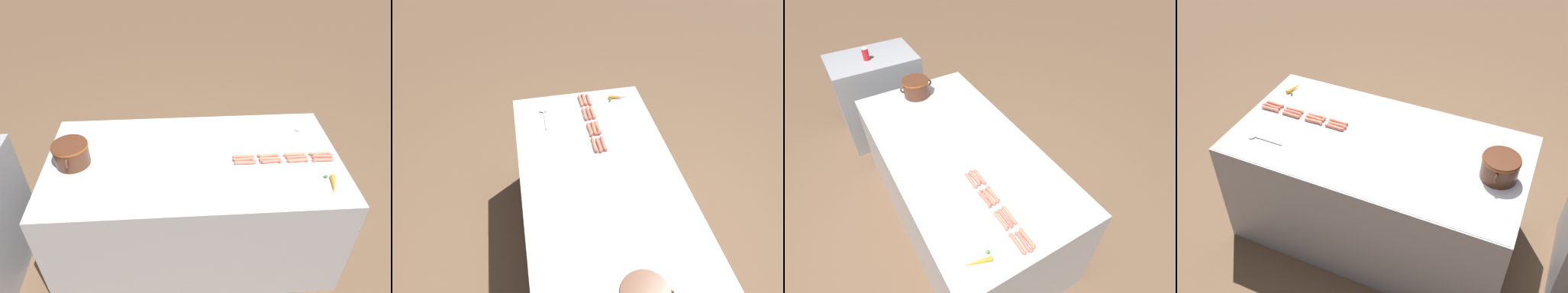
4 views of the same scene
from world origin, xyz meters
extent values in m
plane|color=brown|center=(0.00, 0.00, 0.00)|extent=(20.00, 20.00, 0.00)
cube|color=#9EA0A5|center=(0.00, 0.00, 0.46)|extent=(1.07, 2.08, 0.91)
cube|color=silver|center=(0.00, 0.00, 0.91)|extent=(1.05, 2.04, 0.00)
cylinder|color=#CB614B|center=(-0.09, -0.90, 0.93)|extent=(0.03, 0.13, 0.03)
sphere|color=#CB614B|center=(-0.09, -0.97, 0.93)|extent=(0.03, 0.03, 0.03)
sphere|color=#CB614B|center=(-0.09, -0.84, 0.93)|extent=(0.03, 0.03, 0.03)
cylinder|color=#C0664C|center=(-0.08, -0.73, 0.93)|extent=(0.03, 0.13, 0.03)
sphere|color=#C0664C|center=(-0.09, -0.79, 0.93)|extent=(0.03, 0.03, 0.03)
sphere|color=#C0664C|center=(-0.08, -0.66, 0.93)|extent=(0.03, 0.03, 0.03)
cylinder|color=#CC5A49|center=(-0.08, -0.54, 0.93)|extent=(0.04, 0.13, 0.03)
sphere|color=#CC5A49|center=(-0.09, -0.60, 0.93)|extent=(0.03, 0.03, 0.03)
sphere|color=#CC5A49|center=(-0.08, -0.47, 0.93)|extent=(0.03, 0.03, 0.03)
cylinder|color=#C25D4D|center=(-0.09, -0.35, 0.93)|extent=(0.03, 0.13, 0.03)
sphere|color=#C25D4D|center=(-0.08, -0.42, 0.93)|extent=(0.03, 0.03, 0.03)
sphere|color=#C25D4D|center=(-0.09, -0.29, 0.93)|extent=(0.03, 0.03, 0.03)
cylinder|color=#C75D4D|center=(-0.05, -0.91, 0.93)|extent=(0.03, 0.13, 0.03)
sphere|color=#C75D4D|center=(-0.05, -0.98, 0.93)|extent=(0.03, 0.03, 0.03)
sphere|color=#C75D4D|center=(-0.05, -0.85, 0.93)|extent=(0.03, 0.03, 0.03)
cylinder|color=#CC594B|center=(-0.05, -0.73, 0.93)|extent=(0.03, 0.13, 0.03)
sphere|color=#CC594B|center=(-0.05, -0.79, 0.93)|extent=(0.03, 0.03, 0.03)
sphere|color=#CC594B|center=(-0.05, -0.66, 0.93)|extent=(0.03, 0.03, 0.03)
cylinder|color=#C6644E|center=(-0.05, -0.53, 0.93)|extent=(0.03, 0.13, 0.03)
sphere|color=#C6644E|center=(-0.05, -0.60, 0.93)|extent=(0.03, 0.03, 0.03)
sphere|color=#C6644E|center=(-0.06, -0.47, 0.93)|extent=(0.03, 0.03, 0.03)
cylinder|color=#C75E49|center=(-0.05, -0.35, 0.93)|extent=(0.03, 0.13, 0.03)
sphere|color=#C75E49|center=(-0.05, -0.41, 0.93)|extent=(0.03, 0.03, 0.03)
sphere|color=#C75E49|center=(-0.05, -0.28, 0.93)|extent=(0.03, 0.03, 0.03)
cylinder|color=#CB684F|center=(-0.02, -0.90, 0.93)|extent=(0.03, 0.13, 0.03)
sphere|color=#CB684F|center=(-0.02, -0.97, 0.93)|extent=(0.03, 0.03, 0.03)
sphere|color=#CB684F|center=(-0.02, -0.84, 0.93)|extent=(0.03, 0.03, 0.03)
cylinder|color=#CC6850|center=(-0.02, -0.72, 0.93)|extent=(0.03, 0.13, 0.03)
sphere|color=#CC6850|center=(-0.02, -0.78, 0.93)|extent=(0.03, 0.03, 0.03)
sphere|color=#CC6850|center=(-0.02, -0.65, 0.93)|extent=(0.03, 0.03, 0.03)
cylinder|color=#CA6448|center=(-0.02, -0.53, 0.93)|extent=(0.03, 0.13, 0.03)
sphere|color=#CA6448|center=(-0.02, -0.59, 0.93)|extent=(0.03, 0.03, 0.03)
sphere|color=#CA6448|center=(-0.02, -0.47, 0.93)|extent=(0.03, 0.03, 0.03)
cylinder|color=#C6634E|center=(-0.02, -0.35, 0.93)|extent=(0.03, 0.13, 0.03)
sphere|color=#C6634E|center=(-0.02, -0.42, 0.93)|extent=(0.03, 0.03, 0.03)
sphere|color=#C6634E|center=(-0.02, -0.29, 0.93)|extent=(0.03, 0.03, 0.03)
cylinder|color=#472616|center=(0.00, 0.84, 1.00)|extent=(0.24, 0.24, 0.16)
torus|color=brown|center=(0.00, 0.84, 1.07)|extent=(0.25, 0.25, 0.03)
torus|color=#472616|center=(-0.12, 0.84, 1.01)|extent=(0.07, 0.02, 0.07)
torus|color=#472616|center=(0.12, 0.84, 1.01)|extent=(0.07, 0.02, 0.07)
cylinder|color=#B7B7BC|center=(0.30, -0.71, 0.92)|extent=(0.01, 0.22, 0.01)
ellipsoid|color=#B7B7BC|center=(0.30, -0.84, 0.93)|extent=(0.07, 0.05, 0.02)
cone|color=orange|center=(-0.34, -0.89, 0.93)|extent=(0.17, 0.07, 0.03)
sphere|color=#387F2D|center=(-0.26, -0.86, 0.93)|extent=(0.02, 0.02, 0.02)
camera|label=1|loc=(-1.97, 0.11, 2.54)|focal=33.17mm
camera|label=2|loc=(0.41, 1.53, 2.73)|focal=33.50mm
camera|label=3|loc=(-0.73, -1.59, 2.53)|focal=28.40mm
camera|label=4|loc=(2.29, 0.98, 3.00)|focal=42.92mm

